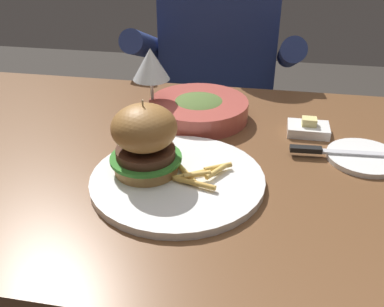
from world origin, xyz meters
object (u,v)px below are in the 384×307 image
main_plate (178,179)px  butter_dish (308,129)px  wine_glass (151,67)px  table_knife (337,152)px  burger_sandwich (145,139)px  diner_person (218,105)px  bread_plate (364,157)px  soup_bowl (199,109)px

main_plate → butter_dish: size_ratio=3.51×
wine_glass → table_knife: wine_glass is taller
burger_sandwich → wine_glass: 0.26m
table_knife → butter_dish: (-0.05, 0.09, -0.00)m
diner_person → burger_sandwich: bearing=-92.9°
wine_glass → bread_plate: wine_glass is taller
main_plate → soup_bowl: bearing=91.7°
burger_sandwich → wine_glass: bearing=102.3°
table_knife → soup_bowl: (-0.29, 0.13, 0.01)m
burger_sandwich → diner_person: diner_person is taller
table_knife → diner_person: (-0.30, 0.61, -0.19)m
butter_dish → wine_glass: bearing=176.1°
main_plate → soup_bowl: soup_bowl is taller
butter_dish → diner_person: bearing=115.9°
main_plate → burger_sandwich: bearing=170.6°
wine_glass → butter_dish: size_ratio=1.85×
burger_sandwich → butter_dish: (0.29, 0.22, -0.06)m
wine_glass → main_plate: bearing=-66.5°
burger_sandwich → diner_person: bearing=87.1°
main_plate → diner_person: bearing=91.5°
wine_glass → table_knife: size_ratio=0.72×
wine_glass → butter_dish: 0.36m
soup_bowl → diner_person: diner_person is taller
bread_plate → butter_dish: size_ratio=1.61×
soup_bowl → wine_glass: bearing=-174.6°
soup_bowl → diner_person: 0.53m
wine_glass → diner_person: (0.09, 0.50, -0.29)m
butter_dish → main_plate: bearing=-134.9°
table_knife → soup_bowl: bearing=156.1°
diner_person → wine_glass: bearing=-100.5°
burger_sandwich → bread_plate: 0.42m
soup_bowl → diner_person: (-0.01, 0.49, -0.20)m
burger_sandwich → butter_dish: bearing=37.6°
bread_plate → wine_glass: bearing=165.4°
bread_plate → diner_person: size_ratio=0.12×
wine_glass → table_knife: (0.39, -0.12, -0.10)m
diner_person → butter_dish: bearing=-64.1°
burger_sandwich → table_knife: burger_sandwich is taller
table_knife → soup_bowl: 0.32m
burger_sandwich → butter_dish: 0.37m
table_knife → butter_dish: 0.11m
wine_glass → bread_plate: bearing=-14.6°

